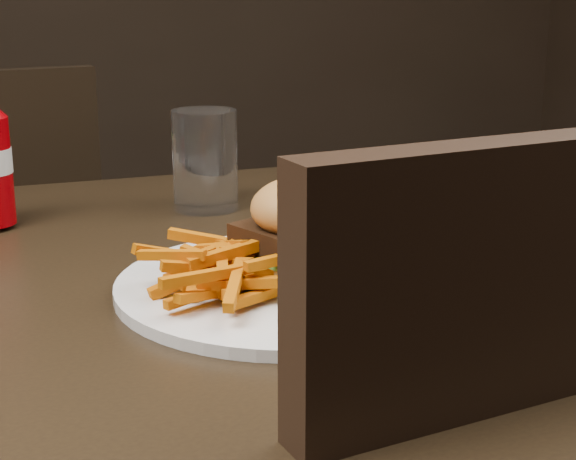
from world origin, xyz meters
name	(u,v)px	position (x,y,z in m)	size (l,w,h in m)	color
dining_table	(130,297)	(0.00, 0.00, 0.73)	(1.20, 0.80, 0.04)	black
plate	(292,285)	(0.12, -0.09, 0.76)	(0.29, 0.29, 0.01)	white
sandwich_half_a	(307,266)	(0.13, -0.09, 0.77)	(0.09, 0.08, 0.02)	beige
sandwich_half_b	(416,254)	(0.23, -0.09, 0.77)	(0.09, 0.08, 0.02)	beige
fries_pile	(222,263)	(0.06, -0.09, 0.78)	(0.11, 0.11, 0.04)	#C94B05
tumbler	(205,161)	(0.13, 0.21, 0.81)	(0.07, 0.07, 0.11)	white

